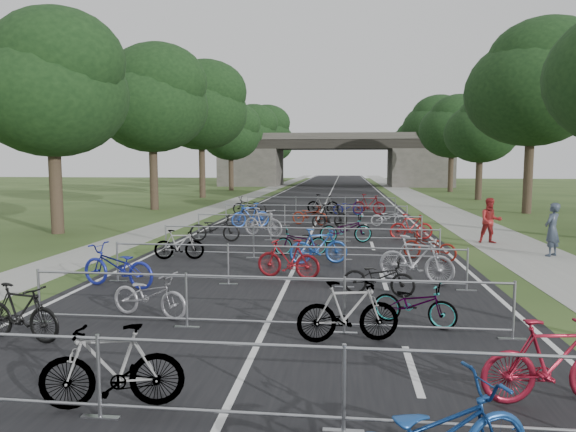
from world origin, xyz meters
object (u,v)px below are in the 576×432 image
Objects in this scene: overpass_bridge at (334,160)px; pedestrian_b at (490,221)px; bike_1 at (112,367)px; pedestrian_a at (552,230)px.

pedestrian_b is (7.29, -49.85, -2.63)m from overpass_bridge.
pedestrian_b is at bearing 136.86° from bike_1.
overpass_bridge is 64.81m from bike_1.
overpass_bridge is 17.09× the size of pedestrian_b.
pedestrian_a is at bearing -64.66° from pedestrian_b.
bike_1 is (-1.49, -64.73, -2.97)m from overpass_bridge.
bike_1 is at bearing -121.35° from pedestrian_b.
pedestrian_a is (10.10, 12.18, 0.36)m from bike_1.
pedestrian_a is at bearing -80.69° from overpass_bridge.
pedestrian_a reaches higher than pedestrian_b.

